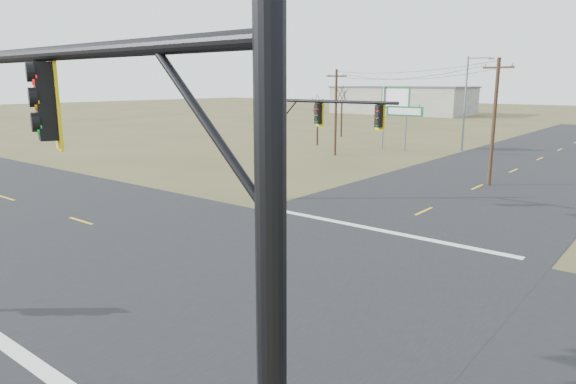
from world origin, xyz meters
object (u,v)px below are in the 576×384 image
Objects in this scene: highway_sign at (395,106)px; utility_pole_far at (336,110)px; mast_arm_far at (322,123)px; streetlight_c at (467,98)px; bare_tree_a at (318,103)px; utility_pole_near at (494,120)px; bare_tree_b at (342,94)px; mast_arm_near at (67,163)px.

utility_pole_far is at bearing -103.02° from highway_sign.
mast_arm_far is 0.98× the size of streetlight_c.
bare_tree_a is at bearing 137.37° from utility_pole_far.
utility_pole_far is at bearing 160.13° from utility_pole_near.
streetlight_c is at bearing 19.86° from bare_tree_a.
mast_arm_far is at bearing -58.78° from bare_tree_b.
utility_pole_far is 1.37× the size of bare_tree_a.
mast_arm_far is at bearing 136.25° from mast_arm_near.
highway_sign is at bearing 120.82° from mast_arm_far.
mast_arm_near is at bearing -83.25° from utility_pole_near.
bare_tree_b reaches higher than mast_arm_far.
mast_arm_near is 47.98m from bare_tree_a.
highway_sign is at bearing 132.78° from mast_arm_near.
utility_pole_near is at bearing 78.92° from mast_arm_far.
bare_tree_a is at bearing -72.85° from bare_tree_b.
utility_pole_far is 0.86× the size of streetlight_c.
mast_arm_far reaches higher than highway_sign.
highway_sign is 0.68× the size of streetlight_c.
utility_pole_far is (-15.62, 5.65, -0.16)m from utility_pole_near.
highway_sign is at bearing 70.10° from utility_pole_far.
mast_arm_near is 20.20m from mast_arm_far.
mast_arm_near is 1.22× the size of mast_arm_far.
mast_arm_far is 1.45× the size of highway_sign.
bare_tree_b is at bearing 107.15° from bare_tree_a.
utility_pole_near is 31.36m from bare_tree_b.
mast_arm_near is 1.20× the size of streetlight_c.
mast_arm_near is at bearing -60.96° from bare_tree_b.
streetlight_c is at bearing 39.49° from highway_sign.
mast_arm_near is at bearing -61.73° from utility_pole_far.
utility_pole_near reaches higher than utility_pole_far.
mast_arm_far is 1.10× the size of utility_pole_near.
highway_sign reaches higher than bare_tree_a.
bare_tree_a is 9.41m from bare_tree_b.
bare_tree_b is at bearing 140.48° from utility_pole_near.
mast_arm_near is 1.77× the size of highway_sign.
streetlight_c reaches higher than utility_pole_near.
utility_pole_far is 1.18× the size of bare_tree_b.
bare_tree_a is at bearing -164.42° from streetlight_c.
mast_arm_near is 40.49m from utility_pole_far.
mast_arm_far is 25.43m from highway_sign.
utility_pole_far reaches higher than mast_arm_far.
mast_arm_far is 1.57× the size of bare_tree_a.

